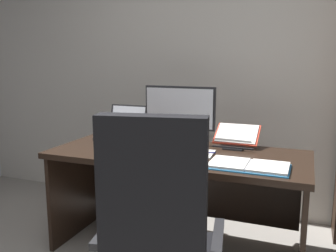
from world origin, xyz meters
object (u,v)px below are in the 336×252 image
Objects in this scene: reading_stand_with_book at (236,136)px; pen at (205,153)px; coffee_mug at (100,135)px; desk at (181,176)px; office_chair at (157,248)px; computer_mouse at (119,149)px; keyboard at (159,154)px; laptop at (122,131)px; notepad at (202,154)px; open_binder at (249,166)px; monitor at (179,114)px.

pen is at bearing -114.96° from reading_stand_with_book.
pen is 0.87m from coffee_mug.
desk is 0.30m from pen.
computer_mouse is (-0.57, 0.68, 0.28)m from office_chair.
office_chair is 3.57× the size of reading_stand_with_book.
coffee_mug is (-0.59, 0.23, 0.04)m from keyboard.
computer_mouse is (-0.30, 0.00, 0.01)m from keyboard.
office_chair is 10.94× the size of computer_mouse.
notepad is (0.74, -0.26, -0.05)m from laptop.
desk is at bearing 91.42° from office_chair.
monitor is at bearing 143.44° from open_binder.
office_chair reaches higher than keyboard.
laptop reaches higher than desk.
computer_mouse is 0.89m from open_binder.
notepad is (-0.02, 0.82, 0.26)m from office_chair.
keyboard is at bearing -21.35° from coffee_mug.
monitor is 0.52m from laptop.
monitor reaches higher than office_chair.
coffee_mug is (-0.10, -0.17, -0.01)m from laptop.
keyboard reaches higher than notepad.
pen is at bearing -18.94° from laptop.
keyboard is (0.49, -0.40, -0.04)m from laptop.
pen is (0.00, 0.82, 0.27)m from office_chair.
monitor is 1.16× the size of open_binder.
keyboard is at bearing -132.37° from reading_stand_with_book.
desk is 5.30× the size of laptop.
computer_mouse is at bearing -165.68° from notepad.
reading_stand_with_book is 0.36m from pen.
pen is at bearing 79.19° from office_chair.
notepad is at bearing 180.00° from pen.
office_chair is 0.93m from computer_mouse.
laptop reaches higher than open_binder.
coffee_mug reaches higher than notepad.
keyboard is at bearing 0.00° from computer_mouse.
monitor is 0.64m from coffee_mug.
office_chair is at bearing -54.80° from laptop.
laptop is 0.64m from keyboard.
monitor is at bearing 93.43° from office_chair.
office_chair reaches higher than desk.
keyboard is at bearing 101.00° from office_chair.
open_binder is 4.94× the size of coffee_mug.
keyboard reaches higher than desk.
open_binder is at bearing -22.71° from laptop.
monitor reaches higher than desk.
monitor is 0.54m from computer_mouse.
open_binder is at bearing -4.85° from keyboard.
office_chair is (0.19, -0.90, -0.06)m from desk.
laptop is 0.91m from reading_stand_with_book.
computer_mouse is (-0.30, -0.39, -0.20)m from monitor.
desk is 8.34× the size of notepad.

